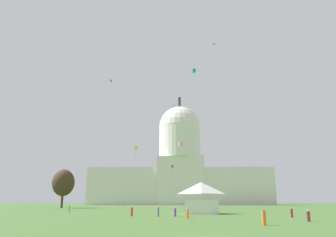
{
  "coord_description": "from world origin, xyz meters",
  "views": [
    {
      "loc": [
        -2.43,
        -24.42,
        2.62
      ],
      "look_at": [
        -3.87,
        88.02,
        30.48
      ],
      "focal_mm": 35.49,
      "sensor_mm": 36.0,
      "label": 1
    }
  ],
  "objects_px": {
    "person_tan_edge_east": "(69,209)",
    "kite_turquoise_high": "(194,71)",
    "person_orange_back_right": "(187,214)",
    "person_maroon_mid_left": "(308,216)",
    "kite_pink_low": "(180,144)",
    "kite_lime_mid": "(136,148)",
    "kite_black_mid": "(172,166)",
    "tree_west_near": "(63,183)",
    "person_red_near_tree_east": "(132,212)",
    "event_tent": "(201,198)",
    "kite_violet_high": "(111,81)",
    "kite_magenta_mid": "(202,157)",
    "person_orange_deep_crowd": "(264,218)",
    "person_grey_near_tent": "(158,212)",
    "person_purple_mid_center": "(175,212)",
    "person_maroon_front_left": "(292,213)",
    "capitol_building": "(180,169)",
    "kite_gold_high": "(174,106)",
    "kite_cyan_high": "(214,44)"
  },
  "relations": [
    {
      "from": "tree_west_near",
      "to": "person_grey_near_tent",
      "type": "bearing_deg",
      "value": -60.17
    },
    {
      "from": "person_tan_edge_east",
      "to": "kite_black_mid",
      "type": "distance_m",
      "value": 100.94
    },
    {
      "from": "kite_turquoise_high",
      "to": "kite_lime_mid",
      "type": "relative_size",
      "value": 0.6
    },
    {
      "from": "tree_west_near",
      "to": "kite_pink_low",
      "type": "xyz_separation_m",
      "value": [
        42.01,
        -40.43,
        7.51
      ]
    },
    {
      "from": "event_tent",
      "to": "kite_violet_high",
      "type": "bearing_deg",
      "value": 118.23
    },
    {
      "from": "person_orange_back_right",
      "to": "kite_black_mid",
      "type": "relative_size",
      "value": 0.39
    },
    {
      "from": "person_tan_edge_east",
      "to": "kite_gold_high",
      "type": "relative_size",
      "value": 0.57
    },
    {
      "from": "person_maroon_front_left",
      "to": "kite_lime_mid",
      "type": "height_order",
      "value": "kite_lime_mid"
    },
    {
      "from": "person_maroon_front_left",
      "to": "kite_gold_high",
      "type": "relative_size",
      "value": 0.56
    },
    {
      "from": "person_red_near_tree_east",
      "to": "kite_turquoise_high",
      "type": "xyz_separation_m",
      "value": [
        14.21,
        42.58,
        43.37
      ]
    },
    {
      "from": "kite_gold_high",
      "to": "kite_turquoise_high",
      "type": "relative_size",
      "value": 1.13
    },
    {
      "from": "person_maroon_front_left",
      "to": "kite_cyan_high",
      "type": "bearing_deg",
      "value": 31.65
    },
    {
      "from": "kite_turquoise_high",
      "to": "event_tent",
      "type": "bearing_deg",
      "value": 66.2
    },
    {
      "from": "person_grey_near_tent",
      "to": "person_maroon_front_left",
      "type": "bearing_deg",
      "value": 168.53
    },
    {
      "from": "person_red_near_tree_east",
      "to": "kite_magenta_mid",
      "type": "relative_size",
      "value": 1.28
    },
    {
      "from": "person_orange_back_right",
      "to": "tree_west_near",
      "type": "bearing_deg",
      "value": -89.25
    },
    {
      "from": "tree_west_near",
      "to": "kite_black_mid",
      "type": "distance_m",
      "value": 67.18
    },
    {
      "from": "person_tan_edge_east",
      "to": "person_maroon_mid_left",
      "type": "bearing_deg",
      "value": 95.58
    },
    {
      "from": "person_maroon_mid_left",
      "to": "person_orange_deep_crowd",
      "type": "distance_m",
      "value": 10.05
    },
    {
      "from": "kite_gold_high",
      "to": "event_tent",
      "type": "bearing_deg",
      "value": -68.83
    },
    {
      "from": "capitol_building",
      "to": "kite_gold_high",
      "type": "relative_size",
      "value": 41.73
    },
    {
      "from": "person_orange_deep_crowd",
      "to": "kite_turquoise_high",
      "type": "bearing_deg",
      "value": -22.45
    },
    {
      "from": "kite_pink_low",
      "to": "kite_magenta_mid",
      "type": "xyz_separation_m",
      "value": [
        14.55,
        103.98,
        10.19
      ]
    },
    {
      "from": "person_orange_back_right",
      "to": "person_maroon_mid_left",
      "type": "bearing_deg",
      "value": 124.85
    },
    {
      "from": "person_orange_deep_crowd",
      "to": "person_maroon_mid_left",
      "type": "bearing_deg",
      "value": -73.23
    },
    {
      "from": "kite_pink_low",
      "to": "kite_lime_mid",
      "type": "height_order",
      "value": "kite_lime_mid"
    },
    {
      "from": "event_tent",
      "to": "kite_turquoise_high",
      "type": "height_order",
      "value": "kite_turquoise_high"
    },
    {
      "from": "kite_gold_high",
      "to": "kite_cyan_high",
      "type": "xyz_separation_m",
      "value": [
        10.98,
        -53.84,
        2.46
      ]
    },
    {
      "from": "person_grey_near_tent",
      "to": "kite_gold_high",
      "type": "bearing_deg",
      "value": -98.21
    },
    {
      "from": "capitol_building",
      "to": "person_maroon_mid_left",
      "type": "height_order",
      "value": "capitol_building"
    },
    {
      "from": "kite_violet_high",
      "to": "person_tan_edge_east",
      "type": "bearing_deg",
      "value": -87.23
    },
    {
      "from": "person_orange_back_right",
      "to": "kite_cyan_high",
      "type": "distance_m",
      "value": 56.71
    },
    {
      "from": "kite_black_mid",
      "to": "person_maroon_front_left",
      "type": "bearing_deg",
      "value": 173.1
    },
    {
      "from": "kite_black_mid",
      "to": "kite_violet_high",
      "type": "distance_m",
      "value": 54.88
    },
    {
      "from": "person_tan_edge_east",
      "to": "kite_turquoise_high",
      "type": "relative_size",
      "value": 0.64
    },
    {
      "from": "person_tan_edge_east",
      "to": "kite_black_mid",
      "type": "xyz_separation_m",
      "value": [
        24.17,
        96.06,
        19.42
      ]
    },
    {
      "from": "person_grey_near_tent",
      "to": "person_red_near_tree_east",
      "type": "bearing_deg",
      "value": -29.38
    },
    {
      "from": "kite_pink_low",
      "to": "kite_black_mid",
      "type": "distance_m",
      "value": 93.31
    },
    {
      "from": "person_grey_near_tent",
      "to": "kite_gold_high",
      "type": "height_order",
      "value": "kite_gold_high"
    },
    {
      "from": "person_maroon_mid_left",
      "to": "person_maroon_front_left",
      "type": "xyz_separation_m",
      "value": [
        1.66,
        10.91,
        0.03
      ]
    },
    {
      "from": "person_orange_deep_crowd",
      "to": "person_grey_near_tent",
      "type": "height_order",
      "value": "person_orange_deep_crowd"
    },
    {
      "from": "kite_pink_low",
      "to": "kite_lime_mid",
      "type": "relative_size",
      "value": 0.29
    },
    {
      "from": "event_tent",
      "to": "tree_west_near",
      "type": "bearing_deg",
      "value": 135.14
    },
    {
      "from": "person_purple_mid_center",
      "to": "kite_magenta_mid",
      "type": "distance_m",
      "value": 132.04
    },
    {
      "from": "event_tent",
      "to": "kite_black_mid",
      "type": "relative_size",
      "value": 1.86
    },
    {
      "from": "person_grey_near_tent",
      "to": "kite_lime_mid",
      "type": "xyz_separation_m",
      "value": [
        -12.36,
        77.15,
        22.9
      ]
    },
    {
      "from": "person_maroon_mid_left",
      "to": "kite_black_mid",
      "type": "bearing_deg",
      "value": -42.95
    },
    {
      "from": "person_purple_mid_center",
      "to": "kite_pink_low",
      "type": "xyz_separation_m",
      "value": [
        1.57,
        24.48,
        15.76
      ]
    },
    {
      "from": "tree_west_near",
      "to": "person_red_near_tree_east",
      "type": "distance_m",
      "value": 72.01
    },
    {
      "from": "kite_violet_high",
      "to": "person_red_near_tree_east",
      "type": "bearing_deg",
      "value": -77.43
    }
  ]
}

